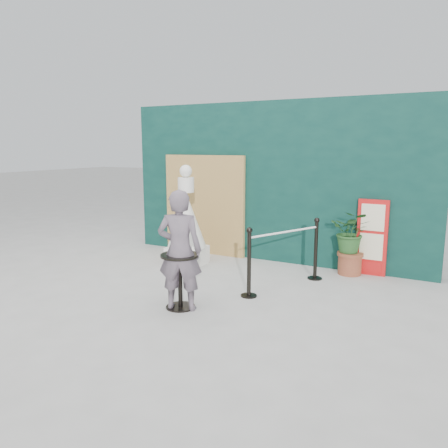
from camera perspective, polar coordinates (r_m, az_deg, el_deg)
ground at (r=5.97m, az=-5.60°, el=-11.30°), size 60.00×60.00×0.00m
back_wall at (r=8.38m, az=6.40°, el=5.45°), size 6.00×0.30×3.00m
bamboo_fence at (r=8.87m, az=-2.60°, el=2.51°), size 1.80×0.08×2.00m
woman at (r=5.83m, az=-5.80°, el=-3.46°), size 0.69×0.58×1.63m
menu_board at (r=7.80m, az=18.76°, el=-1.70°), size 0.50×0.07×1.30m
statue at (r=8.06m, az=-4.91°, el=-0.07°), size 0.72×0.72×1.85m
cafe_table at (r=5.95m, az=-5.77°, el=-6.31°), size 0.52×0.52×0.75m
food_basket at (r=5.88m, az=-5.79°, el=-3.61°), size 0.26×0.19×0.11m
planter at (r=7.73m, az=16.27°, el=-1.73°), size 0.65×0.56×1.11m
stanchion_barrier at (r=6.84m, az=7.91°, el=-4.21°), size 0.84×1.54×1.03m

